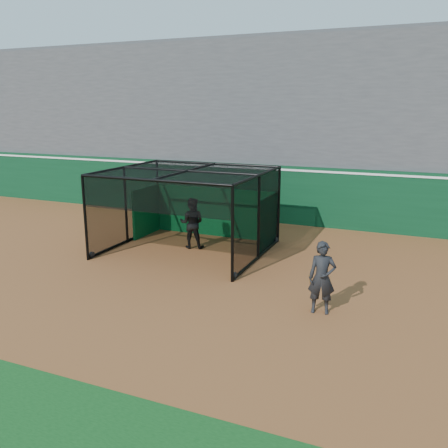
% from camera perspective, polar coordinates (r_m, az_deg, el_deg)
% --- Properties ---
extents(ground, '(120.00, 120.00, 0.00)m').
position_cam_1_polar(ground, '(13.69, -6.04, -7.28)').
color(ground, brown).
rests_on(ground, ground).
extents(outfield_wall, '(50.00, 0.50, 2.50)m').
position_cam_1_polar(outfield_wall, '(20.92, 5.21, 3.82)').
color(outfield_wall, '#0A3A1E').
rests_on(outfield_wall, ground).
extents(grandstand, '(50.00, 7.85, 8.95)m').
position_cam_1_polar(grandstand, '(24.23, 8.20, 12.70)').
color(grandstand, '#4C4C4F').
rests_on(grandstand, ground).
extents(batting_cage, '(5.25, 4.66, 2.82)m').
position_cam_1_polar(batting_cage, '(16.51, -4.30, 1.53)').
color(batting_cage, black).
rests_on(batting_cage, ground).
extents(batter, '(1.03, 0.89, 1.82)m').
position_cam_1_polar(batter, '(16.90, -3.88, 0.11)').
color(batter, black).
rests_on(batter, ground).
extents(on_deck_player, '(0.72, 0.54, 1.80)m').
position_cam_1_polar(on_deck_player, '(11.80, 11.70, -6.37)').
color(on_deck_player, black).
rests_on(on_deck_player, ground).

